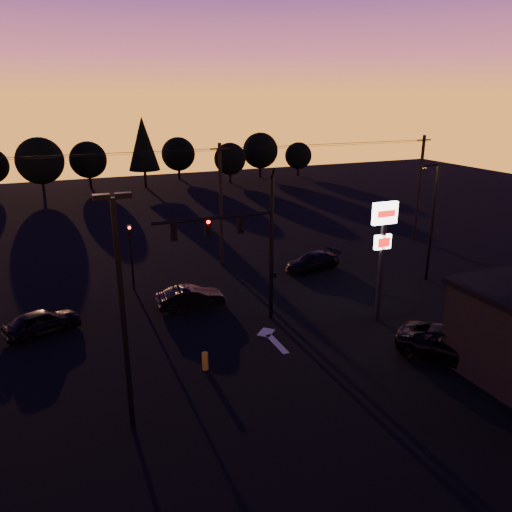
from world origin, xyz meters
The scene contains 22 objects.
ground centered at (0.00, 0.00, 0.00)m, with size 120.00×120.00×0.00m, color black.
lane_arrow centered at (0.50, 1.67, 0.01)m, with size 1.20×3.10×0.01m.
traffic_signal_mast centered at (-0.10, 3.99, 4.94)m, with size 6.79×0.52×8.58m.
secondary_signal centered at (-5.00, 11.49, 2.86)m, with size 0.30×0.31×4.35m.
parking_lot_light centered at (-7.50, -3.00, 5.27)m, with size 1.25×0.30×9.14m.
pylon_sign centered at (7.00, 1.50, 4.91)m, with size 1.50×0.28×6.80m.
streetlight centered at (13.91, 5.50, 4.42)m, with size 1.55×0.35×8.00m.
utility_pole_1 centered at (2.00, 14.00, 4.59)m, with size 1.40×0.26×9.00m.
utility_pole_2 centered at (20.00, 14.00, 4.59)m, with size 1.40×0.26×9.00m.
power_wires centered at (2.00, 14.00, 8.57)m, with size 36.00×1.22×0.07m.
bollard centered at (-3.65, 0.05, 0.43)m, with size 0.29×0.29×0.86m, color #AD921A.
tree_2 centered at (-10.00, 48.00, 4.37)m, with size 5.77×5.78×7.26m.
tree_3 centered at (-4.00, 52.00, 3.75)m, with size 4.95×4.95×6.22m.
tree_4 centered at (3.00, 49.00, 5.93)m, with size 4.18×4.18×9.50m.
tree_5 centered at (9.00, 54.00, 3.75)m, with size 4.95×4.95×6.22m.
tree_6 centered at (15.00, 48.00, 3.43)m, with size 4.54×4.54×5.71m.
tree_7 centered at (21.00, 51.00, 4.06)m, with size 5.36×5.36×6.74m.
tree_8 centered at (27.00, 50.00, 3.12)m, with size 4.12×4.12×5.19m.
car_left centered at (-10.57, 6.94, 0.67)m, with size 1.59×3.94×1.34m, color black.
car_mid centered at (-2.33, 7.17, 0.66)m, with size 1.39×3.98×1.31m, color black.
car_right centered at (7.73, 10.38, 0.62)m, with size 1.73×4.26×1.24m, color black.
suv_parked centered at (7.70, -3.71, 0.74)m, with size 2.46×5.34×1.49m, color black.
Camera 1 is at (-9.40, -19.80, 12.25)m, focal length 35.00 mm.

